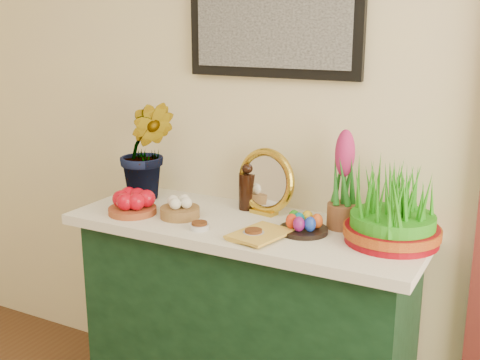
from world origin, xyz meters
name	(u,v)px	position (x,y,z in m)	size (l,w,h in m)	color
sideboard	(246,329)	(-0.02, 2.00, 0.42)	(1.30, 0.45, 0.85)	#153A21
tablecloth	(246,226)	(-0.02, 2.00, 0.87)	(1.40, 0.55, 0.04)	white
hyacinth_green	(146,134)	(-0.55, 2.08, 1.18)	(0.29, 0.24, 0.57)	#247823
apple_bowl	(132,204)	(-0.48, 1.88, 0.93)	(0.21, 0.21, 0.10)	#974625
garlic_basket	(180,209)	(-0.28, 1.93, 0.93)	(0.17, 0.17, 0.09)	olive
vinegar_cruet	(247,189)	(-0.09, 2.15, 0.98)	(0.07, 0.07, 0.19)	black
mirror	(266,182)	(0.00, 2.14, 1.02)	(0.27, 0.10, 0.27)	gold
book	(243,229)	(0.03, 1.89, 0.90)	(0.15, 0.22, 0.03)	gold
spice_dish_left	(199,226)	(-0.13, 1.84, 0.90)	(0.07, 0.07, 0.03)	silver
spice_dish_right	(253,234)	(0.08, 1.86, 0.90)	(0.08, 0.08, 0.03)	silver
egg_plate	(303,225)	(0.22, 1.99, 0.92)	(0.23, 0.23, 0.08)	black
hyacinth_pink	(344,185)	(0.33, 2.11, 1.06)	(0.12, 0.12, 0.38)	brown
wheatgrass_sabzeh	(393,209)	(0.54, 2.05, 1.01)	(0.34, 0.34, 0.28)	maroon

